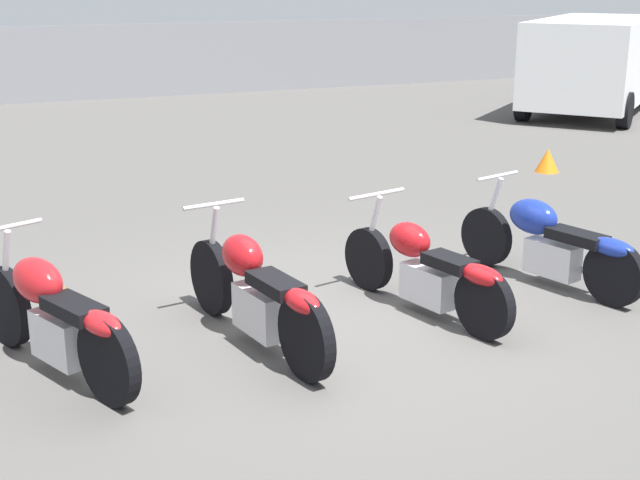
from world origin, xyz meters
The scene contains 9 objects.
ground_plane centered at (0.00, 0.00, 0.00)m, with size 60.00×60.00×0.00m, color #514F4C.
fence_back centered at (0.00, 14.82, 0.86)m, with size 40.00×0.04×1.72m.
motorcycle_slot_0 centered at (-2.30, -0.16, 0.45)m, with size 1.01×1.99×1.02m.
motorcycle_slot_1 centered at (-0.76, -0.22, 0.44)m, with size 0.67×2.22×1.03m.
motorcycle_slot_2 centered at (0.83, -0.12, 0.40)m, with size 0.80×2.04×0.96m.
motorcycle_slot_3 centered at (2.28, 0.10, 0.42)m, with size 0.82×2.04×0.97m.
parked_van centered at (9.65, 8.76, 1.10)m, with size 4.83×4.52×1.96m.
traffic_cone_near centered at (-2.17, 0.86, 0.23)m, with size 0.28×0.28×0.46m.
traffic_cone_far centered at (5.31, 4.29, 0.18)m, with size 0.35×0.35×0.35m.
Camera 1 is at (-2.80, -6.56, 2.89)m, focal length 50.00 mm.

